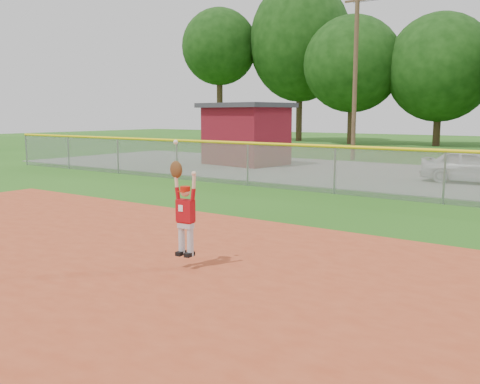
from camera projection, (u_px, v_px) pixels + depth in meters
name	position (u px, v px, depth m)	size (l,w,h in m)	color
ground	(230.00, 310.00, 6.92)	(120.00, 120.00, 0.00)	#225513
car_white_a	(473.00, 166.00, 19.19)	(1.44, 3.57, 1.22)	silver
utility_shed	(246.00, 134.00, 26.24)	(4.47, 3.71, 3.03)	#5C0D16
outfield_fence	(445.00, 173.00, 14.83)	(40.06, 0.10, 1.55)	gray
ballplayer	(184.00, 209.00, 8.55)	(0.51, 0.23, 1.86)	silver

